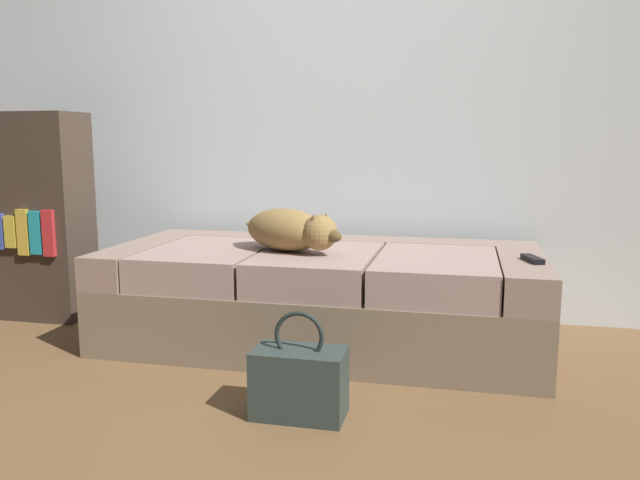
{
  "coord_description": "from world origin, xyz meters",
  "views": [
    {
      "loc": [
        0.64,
        -1.73,
        0.95
      ],
      "look_at": [
        0.0,
        1.04,
        0.5
      ],
      "focal_mm": 35.32,
      "sensor_mm": 36.0,
      "label": 1
    }
  ],
  "objects_px": {
    "tv_remote": "(532,259)",
    "bookshelf": "(35,216)",
    "handbag": "(299,381)",
    "couch": "(322,296)",
    "dog_tan": "(291,230)"
  },
  "relations": [
    {
      "from": "tv_remote",
      "to": "handbag",
      "type": "bearing_deg",
      "value": -157.36
    },
    {
      "from": "couch",
      "to": "bookshelf",
      "type": "xyz_separation_m",
      "value": [
        -1.61,
        0.11,
        0.32
      ]
    },
    {
      "from": "couch",
      "to": "dog_tan",
      "type": "xyz_separation_m",
      "value": [
        -0.13,
        -0.09,
        0.33
      ]
    },
    {
      "from": "handbag",
      "to": "dog_tan",
      "type": "bearing_deg",
      "value": 107.49
    },
    {
      "from": "couch",
      "to": "dog_tan",
      "type": "height_order",
      "value": "dog_tan"
    },
    {
      "from": "couch",
      "to": "bookshelf",
      "type": "bearing_deg",
      "value": 176.19
    },
    {
      "from": "couch",
      "to": "dog_tan",
      "type": "bearing_deg",
      "value": -143.46
    },
    {
      "from": "handbag",
      "to": "bookshelf",
      "type": "bearing_deg",
      "value": 151.71
    },
    {
      "from": "couch",
      "to": "handbag",
      "type": "bearing_deg",
      "value": -82.82
    },
    {
      "from": "tv_remote",
      "to": "handbag",
      "type": "distance_m",
      "value": 1.14
    },
    {
      "from": "tv_remote",
      "to": "bookshelf",
      "type": "bearing_deg",
      "value": 157.1
    },
    {
      "from": "tv_remote",
      "to": "bookshelf",
      "type": "distance_m",
      "value": 2.55
    },
    {
      "from": "bookshelf",
      "to": "couch",
      "type": "bearing_deg",
      "value": -3.81
    },
    {
      "from": "handbag",
      "to": "bookshelf",
      "type": "xyz_separation_m",
      "value": [
        -1.71,
        0.92,
        0.42
      ]
    },
    {
      "from": "couch",
      "to": "handbag",
      "type": "xyz_separation_m",
      "value": [
        0.1,
        -0.82,
        -0.1
      ]
    }
  ]
}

